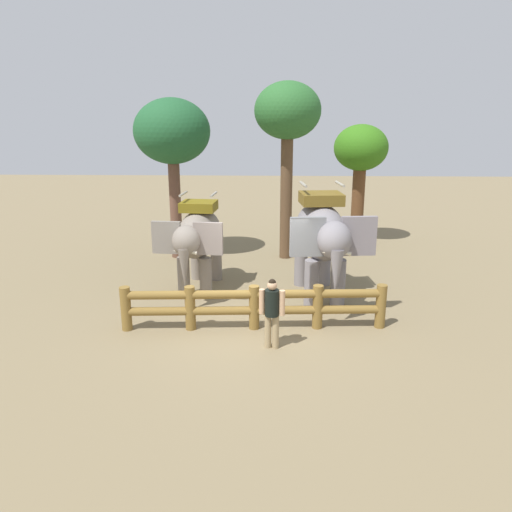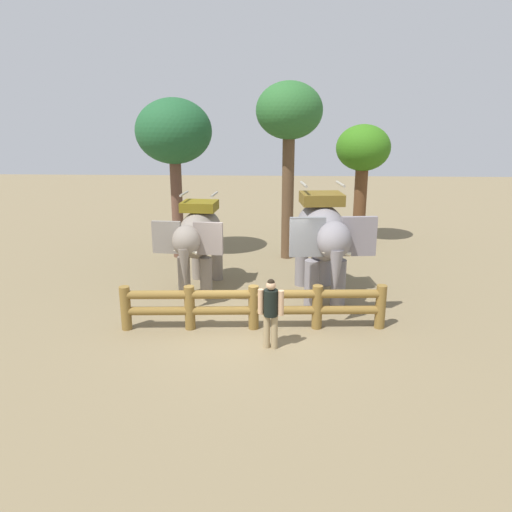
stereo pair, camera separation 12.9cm
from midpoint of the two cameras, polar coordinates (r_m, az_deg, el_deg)
name	(u,v)px [view 2 (the right image)]	position (r m, az deg, el deg)	size (l,w,h in m)	color
ground_plane	(254,325)	(11.79, 0.08, -8.05)	(60.00, 60.00, 0.00)	#7B6A4B
log_fence	(254,304)	(11.39, 0.04, -5.65)	(6.15, 0.59, 1.05)	brown
elephant_near_left	(199,237)	(13.73, -6.43, 2.20)	(1.83, 3.23, 2.76)	gray
elephant_center	(322,236)	(13.06, 7.97, 2.35)	(2.07, 3.67, 3.12)	gray
tourist_woman_in_black	(271,309)	(10.36, 2.09, -6.14)	(0.55, 0.34, 1.56)	tan
tree_far_left	(363,153)	(19.28, 12.53, 11.63)	(2.03, 2.03, 4.50)	brown
tree_back_center	(174,134)	(16.91, -9.32, 13.83)	(2.53, 2.53, 5.38)	brown
tree_far_right	(289,117)	(16.60, 4.11, 15.83)	(2.18, 2.18, 5.89)	brown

